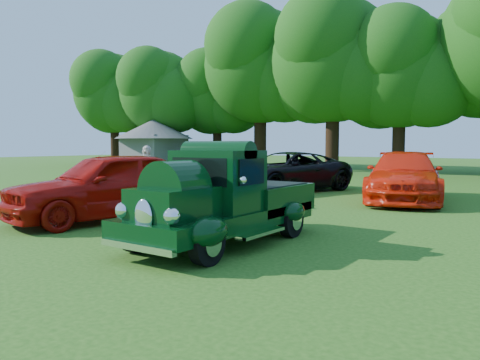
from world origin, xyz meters
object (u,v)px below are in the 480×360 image
Objects in this scene: spectator_white at (147,173)px; spectator_pink at (229,182)px; back_car_lime at (205,174)px; red_convertible at (109,185)px; back_car_orange at (404,176)px; gazebo at (154,137)px; hero_pickup at (224,203)px; back_car_black at (285,172)px; spectator_grey at (227,179)px.

spectator_pink is at bearing -98.31° from spectator_white.
spectator_white reaches higher than back_car_lime.
back_car_lime is 3.68m from spectator_white.
spectator_white is at bearing 135.29° from red_convertible.
back_car_lime is at bearing 174.83° from back_car_orange.
spectator_white is (0.48, -3.64, 0.23)m from back_car_lime.
back_car_lime is 0.65× the size of gazebo.
back_car_lime is at bearing -39.27° from gazebo.
hero_pickup is at bearing -42.36° from gazebo.
back_car_orange is 5.95m from spectator_pink.
back_car_black reaches higher than spectator_pink.
spectator_pink is 0.24× the size of gazebo.
hero_pickup is at bearing -110.38° from back_car_orange.
spectator_white is at bearing 144.76° from spectator_pink.
back_car_black is 3.08× the size of spectator_white.
hero_pickup is at bearing 4.99° from red_convertible.
hero_pickup is 7.11m from spectator_white.
back_car_black is at bearing 31.44° from back_car_lime.
gazebo is at bearing 100.25° from spectator_pink.
back_car_orange reaches higher than back_car_black.
spectator_grey is at bearing 90.95° from spectator_pink.
back_car_orange is 0.87× the size of gazebo.
red_convertible is 7.32m from back_car_lime.
spectator_white is (-6.01, 3.79, 0.15)m from hero_pickup.
back_car_black is 4.53m from spectator_grey.
spectator_grey is (0.49, -4.50, -0.00)m from back_car_black.
back_car_black is 4.74m from back_car_orange.
red_convertible is 3.82m from spectator_white.
red_convertible reaches higher than back_car_black.
gazebo is at bearing 145.93° from red_convertible.
hero_pickup is 30.62m from gazebo.
red_convertible reaches higher than back_car_lime.
spectator_white is at bearing -159.41° from back_car_orange.
hero_pickup is 0.80× the size of back_car_black.
hero_pickup is 8.67m from back_car_orange.
hero_pickup is at bearing -3.19° from spectator_grey.
gazebo reaches higher than spectator_white.
back_car_black reaches higher than spectator_grey.
spectator_grey is (-4.23, -4.07, -0.03)m from back_car_orange.
hero_pickup is at bearing -49.13° from back_car_black.
back_car_orange is 3.67× the size of spectator_pink.
back_car_orange is 3.58× the size of spectator_grey.
back_car_black is at bearing 112.74° from hero_pickup.
back_car_orange reaches higher than back_car_lime.
gazebo is at bearing -168.94° from spectator_grey.
back_car_lime is 7.51m from back_car_orange.
spectator_pink is 0.68m from spectator_grey.
spectator_grey is 2.81m from spectator_white.
gazebo reaches higher than back_car_lime.
red_convertible is 0.89× the size of back_car_black.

